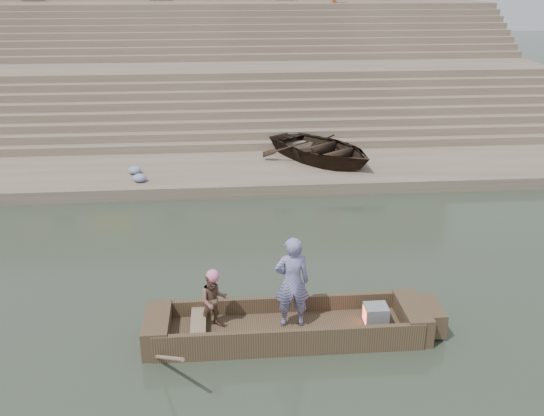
{
  "coord_description": "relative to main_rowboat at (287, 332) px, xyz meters",
  "views": [
    {
      "loc": [
        1.18,
        -12.13,
        6.87
      ],
      "look_at": [
        2.35,
        1.58,
        1.4
      ],
      "focal_mm": 39.77,
      "sensor_mm": 36.0,
      "label": 1
    }
  ],
  "objects": [
    {
      "name": "rowboat_trim",
      "position": [
        0.21,
        -0.01,
        0.2
      ],
      "size": [
        6.04,
        2.63,
        1.88
      ],
      "color": "brown",
      "rests_on": "ground"
    },
    {
      "name": "main_rowboat",
      "position": [
        0.0,
        0.0,
        0.0
      ],
      "size": [
        5.0,
        1.3,
        0.22
      ],
      "primitive_type": "cube",
      "color": "brown",
      "rests_on": "ground"
    },
    {
      "name": "rowing_man",
      "position": [
        -1.43,
        0.15,
        0.71
      ],
      "size": [
        0.67,
        0.57,
        1.21
      ],
      "primitive_type": "imported",
      "rotation": [
        0.0,
        0.0,
        0.21
      ],
      "color": "#246C52",
      "rests_on": "main_rowboat"
    },
    {
      "name": "standing_man",
      "position": [
        0.11,
        0.12,
        1.06
      ],
      "size": [
        0.7,
        0.47,
        1.91
      ],
      "primitive_type": "imported",
      "rotation": [
        0.0,
        0.0,
        3.16
      ],
      "color": "navy",
      "rests_on": "main_rowboat"
    },
    {
      "name": "lower_landing",
      "position": [
        -2.35,
        9.92,
        0.09
      ],
      "size": [
        32.0,
        4.0,
        0.4
      ],
      "primitive_type": "cube",
      "color": "gray",
      "rests_on": "ground"
    },
    {
      "name": "television",
      "position": [
        1.78,
        0.0,
        0.31
      ],
      "size": [
        0.46,
        0.42,
        0.4
      ],
      "color": "slate",
      "rests_on": "main_rowboat"
    },
    {
      "name": "ground",
      "position": [
        -2.35,
        1.92,
        -0.11
      ],
      "size": [
        120.0,
        120.0,
        0.0
      ],
      "primitive_type": "plane",
      "color": "#2A3528",
      "rests_on": "ground"
    },
    {
      "name": "ghat_steps",
      "position": [
        -2.35,
        19.11,
        1.69
      ],
      "size": [
        32.0,
        11.0,
        5.2
      ],
      "color": "gray",
      "rests_on": "ground"
    },
    {
      "name": "beached_rowboat",
      "position": [
        2.39,
        10.46,
        0.75
      ],
      "size": [
        5.17,
        5.45,
        0.92
      ],
      "primitive_type": "imported",
      "rotation": [
        0.0,
        0.0,
        0.63
      ],
      "color": "#2D2116",
      "rests_on": "lower_landing"
    },
    {
      "name": "cloth_bundles",
      "position": [
        -4.03,
        9.12,
        0.42
      ],
      "size": [
        0.7,
        1.28,
        0.26
      ],
      "color": "#3F5999",
      "rests_on": "lower_landing"
    },
    {
      "name": "upper_landing",
      "position": [
        -2.35,
        24.42,
        2.49
      ],
      "size": [
        32.0,
        3.0,
        5.2
      ],
      "primitive_type": "cube",
      "color": "gray",
      "rests_on": "ground"
    },
    {
      "name": "mid_landing",
      "position": [
        -2.35,
        17.42,
        1.29
      ],
      "size": [
        32.0,
        3.0,
        2.8
      ],
      "primitive_type": "cube",
      "color": "gray",
      "rests_on": "ground"
    }
  ]
}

